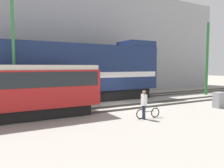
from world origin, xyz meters
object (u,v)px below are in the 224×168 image
(freight_locomotive, at_px, (69,72))
(streetcar, at_px, (22,88))
(utility_pole_left, at_px, (13,40))
(signal_box, at_px, (219,100))
(utility_pole_center, at_px, (207,59))
(person, at_px, (144,102))
(bicycle, at_px, (148,113))

(freight_locomotive, relative_size, streetcar, 1.91)
(freight_locomotive, distance_m, utility_pole_left, 5.62)
(signal_box, bearing_deg, utility_pole_center, 44.09)
(freight_locomotive, distance_m, person, 8.62)
(utility_pole_center, bearing_deg, signal_box, -135.91)
(person, distance_m, utility_pole_left, 9.67)
(utility_pole_center, height_order, signal_box, utility_pole_center)
(freight_locomotive, height_order, utility_pole_left, utility_pole_left)
(utility_pole_center, relative_size, signal_box, 6.69)
(bicycle, bearing_deg, utility_pole_center, 24.43)
(person, relative_size, utility_pole_center, 0.22)
(freight_locomotive, bearing_deg, bicycle, -73.54)
(person, distance_m, signal_box, 7.34)
(person, height_order, utility_pole_center, utility_pole_center)
(utility_pole_left, bearing_deg, signal_box, -22.30)
(utility_pole_left, xyz_separation_m, signal_box, (13.91, -5.71, -4.35))
(freight_locomotive, bearing_deg, utility_pole_center, -8.62)
(person, bearing_deg, bicycle, 15.30)
(streetcar, distance_m, utility_pole_left, 3.85)
(bicycle, xyz_separation_m, utility_pole_center, (12.81, 5.82, 3.70))
(person, bearing_deg, utility_pole_center, 24.17)
(bicycle, distance_m, utility_pole_center, 14.55)
(signal_box, bearing_deg, streetcar, 166.04)
(person, height_order, utility_pole_left, utility_pole_left)
(freight_locomotive, relative_size, bicycle, 10.54)
(bicycle, xyz_separation_m, utility_pole_left, (-6.99, 5.82, 4.64))
(bicycle, relative_size, person, 0.95)
(streetcar, distance_m, person, 7.36)
(bicycle, height_order, utility_pole_center, utility_pole_center)
(streetcar, height_order, utility_pole_center, utility_pole_center)
(streetcar, relative_size, signal_box, 7.66)
(freight_locomotive, height_order, person, freight_locomotive)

